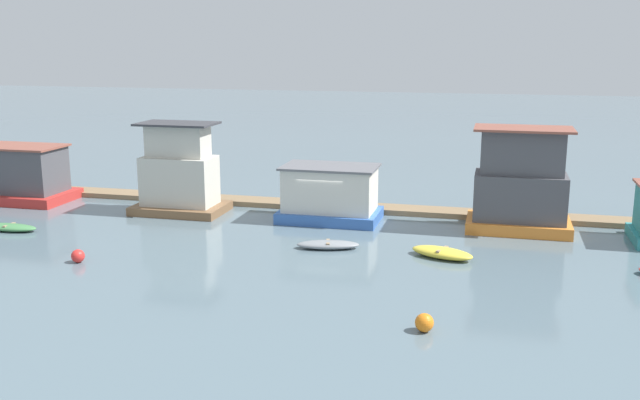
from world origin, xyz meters
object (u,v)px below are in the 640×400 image
houseboat_red (20,175)px  houseboat_brown (179,175)px  dinghy_grey (328,245)px  houseboat_blue (330,194)px  houseboat_orange (520,185)px  dinghy_green (9,227)px  dinghy_yellow (442,253)px  buoy_red (78,256)px  buoy_orange (424,323)px

houseboat_red → houseboat_brown: (10.85, -0.49, 0.58)m
houseboat_red → dinghy_grey: 21.54m
houseboat_red → houseboat_blue: houseboat_red is taller
houseboat_blue → houseboat_orange: 10.02m
houseboat_red → dinghy_green: size_ratio=1.98×
houseboat_red → houseboat_orange: size_ratio=1.15×
houseboat_red → dinghy_yellow: (26.14, -5.71, -1.35)m
houseboat_brown → houseboat_blue: (8.75, 0.27, -0.71)m
dinghy_green → dinghy_grey: (16.82, 0.86, 0.01)m
dinghy_grey → dinghy_yellow: 5.37m
houseboat_orange → dinghy_yellow: size_ratio=1.69×
dinghy_grey → dinghy_green: bearing=-177.1°
houseboat_brown → buoy_red: size_ratio=8.66×
houseboat_blue → dinghy_green: 16.89m
buoy_red → houseboat_orange: bearing=28.6°
dinghy_green → buoy_red: (6.53, -3.96, 0.12)m
houseboat_red → buoy_red: size_ratio=10.36×
dinghy_grey → buoy_red: 11.36m
dinghy_green → buoy_orange: bearing=-19.7°
buoy_orange → dinghy_green: bearing=160.3°
houseboat_brown → dinghy_green: bearing=-139.4°
houseboat_blue → dinghy_yellow: bearing=-40.0°
dinghy_green → dinghy_yellow: (22.19, 0.70, 0.05)m
dinghy_yellow → dinghy_green: bearing=-178.2°
dinghy_green → buoy_red: 7.64m
houseboat_brown → houseboat_red: bearing=177.4°
dinghy_grey → dinghy_yellow: (5.37, -0.16, 0.04)m
houseboat_blue → houseboat_orange: bearing=1.6°
buoy_orange → buoy_red: buoy_orange is taller
houseboat_brown → buoy_orange: (15.38, -13.89, -1.84)m
dinghy_grey → dinghy_yellow: size_ratio=0.98×
dinghy_yellow → buoy_orange: size_ratio=4.93×
houseboat_orange → buoy_orange: houseboat_orange is taller
dinghy_grey → buoy_orange: (5.46, -8.82, 0.13)m
houseboat_brown → buoy_orange: 20.81m
houseboat_red → buoy_red: 14.80m
dinghy_yellow → buoy_orange: (0.09, -8.67, 0.09)m
dinghy_green → dinghy_grey: dinghy_grey is taller
houseboat_blue → dinghy_grey: (1.17, -5.34, -1.26)m
houseboat_red → buoy_red: (10.48, -10.37, -1.28)m
houseboat_orange → buoy_red: (-19.09, -10.43, -2.09)m
dinghy_grey → buoy_red: bearing=-154.9°
houseboat_brown → buoy_orange: size_ratio=8.00×
houseboat_orange → houseboat_brown: bearing=-178.3°
dinghy_green → dinghy_grey: size_ratio=1.00×
dinghy_green → buoy_orange: buoy_orange is taller
dinghy_green → buoy_orange: size_ratio=4.83×
houseboat_brown → houseboat_orange: houseboat_orange is taller
buoy_orange → houseboat_orange: bearing=77.0°
houseboat_orange → houseboat_blue: bearing=-178.4°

